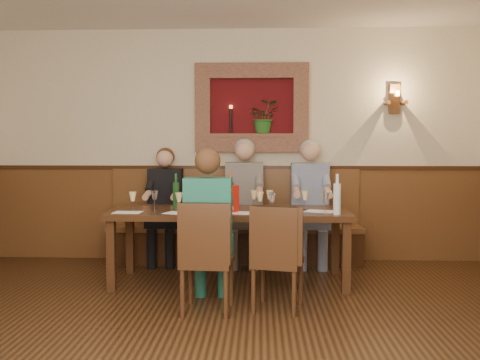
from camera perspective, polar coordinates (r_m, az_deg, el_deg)
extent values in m
plane|color=black|center=(3.82, -2.73, -18.00)|extent=(6.00, 6.00, 0.00)
cube|color=beige|center=(6.53, -0.51, 3.74)|extent=(6.00, 0.04, 2.80)
cube|color=brown|center=(6.57, -0.51, -3.69)|extent=(6.00, 0.04, 1.10)
cube|color=#381E0F|center=(6.52, -0.51, 1.32)|extent=(6.02, 0.06, 0.05)
cube|color=#500B0F|center=(6.53, 1.25, 7.69)|extent=(1.00, 0.02, 0.70)
cube|color=#975D4D|center=(6.52, 1.25, 11.58)|extent=(1.36, 0.12, 0.18)
cube|color=#975D4D|center=(6.47, 1.24, 3.82)|extent=(1.36, 0.12, 0.18)
cube|color=#975D4D|center=(6.52, -3.99, 7.69)|extent=(0.18, 0.12, 0.70)
cube|color=#975D4D|center=(6.50, 6.50, 7.68)|extent=(0.18, 0.12, 0.70)
cube|color=#975D4D|center=(6.47, 1.24, 4.80)|extent=(1.00, 0.14, 0.04)
imported|color=#265E20|center=(6.47, 2.58, 6.70)|extent=(0.35, 0.30, 0.39)
cylinder|color=black|center=(6.48, -0.98, 6.30)|extent=(0.03, 0.03, 0.30)
cylinder|color=#FFBF59|center=(6.49, -0.98, 7.80)|extent=(0.04, 0.04, 0.04)
cube|color=brown|center=(6.69, 16.13, 8.31)|extent=(0.12, 0.08, 0.35)
cylinder|color=brown|center=(6.59, 15.42, 7.95)|extent=(0.05, 0.18, 0.05)
cylinder|color=brown|center=(6.64, 17.12, 7.88)|extent=(0.05, 0.18, 0.05)
cylinder|color=#FFBF59|center=(6.57, 16.42, 8.82)|extent=(0.06, 0.06, 0.06)
cube|color=#321D0F|center=(5.43, -1.08, -3.51)|extent=(2.40, 0.90, 0.06)
cube|color=#321D0F|center=(5.32, -13.56, -7.88)|extent=(0.08, 0.08, 0.69)
cube|color=#321D0F|center=(5.19, 11.27, -8.15)|extent=(0.08, 0.08, 0.69)
cube|color=#321D0F|center=(6.02, -11.64, -6.46)|extent=(0.08, 0.08, 0.69)
cube|color=#321D0F|center=(5.90, 10.13, -6.65)|extent=(0.08, 0.08, 0.69)
cube|color=#381E0F|center=(6.41, -0.60, -7.06)|extent=(3.00, 0.40, 0.40)
cube|color=brown|center=(6.37, -0.60, -5.11)|extent=(3.00, 0.45, 0.06)
cube|color=brown|center=(6.52, -0.52, -1.72)|extent=(3.00, 0.06, 0.66)
cube|color=#321D0F|center=(4.62, -3.50, -11.44)|extent=(0.42, 0.42, 0.40)
cube|color=#321D0F|center=(4.57, -3.51, -8.73)|extent=(0.44, 0.44, 0.05)
cube|color=#321D0F|center=(4.33, -3.93, -5.74)|extent=(0.42, 0.06, 0.50)
cube|color=#321D0F|center=(4.69, 4.03, -11.34)|extent=(0.46, 0.46, 0.38)
cube|color=#321D0F|center=(4.63, 4.04, -8.77)|extent=(0.48, 0.48, 0.05)
cube|color=#321D0F|center=(4.41, 3.59, -5.95)|extent=(0.40, 0.13, 0.48)
cube|color=black|center=(6.36, -8.14, -6.96)|extent=(0.40, 0.42, 0.45)
cube|color=black|center=(6.43, -7.94, -1.11)|extent=(0.40, 0.21, 0.52)
sphere|color=#D8A384|center=(6.37, -8.04, 2.28)|extent=(0.20, 0.20, 0.20)
sphere|color=#4C2D19|center=(6.42, -7.96, 2.47)|extent=(0.22, 0.22, 0.22)
cube|color=#534E4C|center=(6.25, 0.42, -7.12)|extent=(0.44, 0.46, 0.45)
cube|color=#534E4C|center=(6.33, 0.47, -0.72)|extent=(0.44, 0.23, 0.58)
sphere|color=#D8A384|center=(6.27, 0.46, 3.14)|extent=(0.22, 0.22, 0.22)
sphere|color=#B2B2B2|center=(6.32, 0.48, 3.34)|extent=(0.24, 0.24, 0.24)
cube|color=navy|center=(6.27, 7.53, -7.11)|extent=(0.44, 0.46, 0.45)
cube|color=navy|center=(6.36, 7.44, -0.78)|extent=(0.44, 0.23, 0.57)
sphere|color=#D8A384|center=(6.29, 7.51, 3.02)|extent=(0.22, 0.22, 0.22)
sphere|color=#B2B2B2|center=(6.34, 7.47, 3.22)|extent=(0.24, 0.24, 0.24)
cube|color=#184F57|center=(4.84, -3.22, -10.41)|extent=(0.40, 0.42, 0.45)
cube|color=#184F57|center=(4.56, -3.44, -3.08)|extent=(0.40, 0.21, 0.53)
sphere|color=#D8A384|center=(4.57, -3.42, 1.83)|extent=(0.20, 0.20, 0.20)
sphere|color=#4C2D19|center=(4.52, -3.48, 2.05)|extent=(0.22, 0.22, 0.22)
cylinder|color=red|center=(5.29, -1.32, -1.98)|extent=(0.26, 0.26, 0.26)
cylinder|color=#19471E|center=(5.34, -1.06, -1.76)|extent=(0.08, 0.08, 0.29)
cylinder|color=orange|center=(5.32, -1.06, 0.26)|extent=(0.03, 0.03, 0.09)
cylinder|color=#19471E|center=(5.49, -6.84, -1.69)|extent=(0.08, 0.08, 0.28)
cylinder|color=#19471E|center=(5.48, -6.85, 0.21)|extent=(0.03, 0.03, 0.09)
cylinder|color=silver|center=(5.15, 10.31, -2.00)|extent=(0.09, 0.09, 0.29)
cylinder|color=silver|center=(5.14, 10.34, 0.14)|extent=(0.04, 0.04, 0.09)
cube|color=white|center=(5.34, -11.90, -3.39)|extent=(0.28, 0.20, 0.00)
cube|color=white|center=(5.18, 0.38, -3.53)|extent=(0.35, 0.27, 0.00)
cube|color=white|center=(5.36, 8.52, -3.31)|extent=(0.33, 0.29, 0.00)
cube|color=white|center=(5.20, -6.45, -3.52)|extent=(0.33, 0.28, 0.00)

